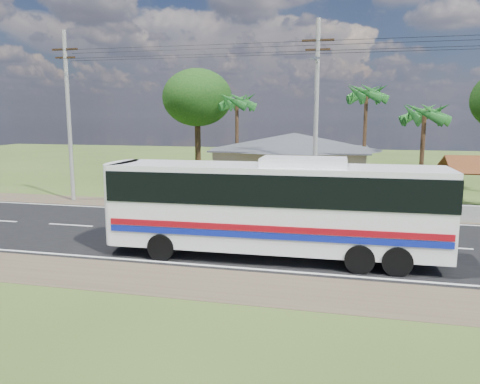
# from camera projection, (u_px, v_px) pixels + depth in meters

# --- Properties ---
(ground) EXTENTS (120.00, 120.00, 0.00)m
(ground) POSITION_uv_depth(u_px,v_px,m) (239.00, 236.00, 22.21)
(ground) COLOR #374D1B
(ground) RESTS_ON ground
(road) EXTENTS (120.00, 16.00, 0.03)m
(road) POSITION_uv_depth(u_px,v_px,m) (239.00, 235.00, 22.20)
(road) COLOR black
(road) RESTS_ON ground
(house) EXTENTS (12.40, 10.00, 5.00)m
(house) POSITION_uv_depth(u_px,v_px,m) (294.00, 157.00, 34.03)
(house) COLOR tan
(house) RESTS_ON ground
(utility_poles) EXTENTS (32.80, 2.22, 11.00)m
(utility_poles) POSITION_uv_depth(u_px,v_px,m) (310.00, 113.00, 26.89)
(utility_poles) COLOR #9E9E99
(utility_poles) RESTS_ON ground
(palm_near) EXTENTS (2.80, 2.80, 6.70)m
(palm_near) POSITION_uv_depth(u_px,v_px,m) (425.00, 114.00, 29.69)
(palm_near) COLOR #47301E
(palm_near) RESTS_ON ground
(palm_mid) EXTENTS (2.80, 2.80, 8.20)m
(palm_mid) POSITION_uv_depth(u_px,v_px,m) (366.00, 95.00, 34.57)
(palm_mid) COLOR #47301E
(palm_mid) RESTS_ON ground
(palm_far) EXTENTS (2.80, 2.80, 7.70)m
(palm_far) POSITION_uv_depth(u_px,v_px,m) (237.00, 102.00, 37.39)
(palm_far) COLOR #47301E
(palm_far) RESTS_ON ground
(tree_behind_house) EXTENTS (6.00, 6.00, 9.61)m
(tree_behind_house) POSITION_uv_depth(u_px,v_px,m) (197.00, 98.00, 40.15)
(tree_behind_house) COLOR #47301E
(tree_behind_house) RESTS_ON ground
(coach_bus) EXTENTS (13.10, 3.10, 4.05)m
(coach_bus) POSITION_uv_depth(u_px,v_px,m) (276.00, 201.00, 18.39)
(coach_bus) COLOR white
(coach_bus) RESTS_ON ground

